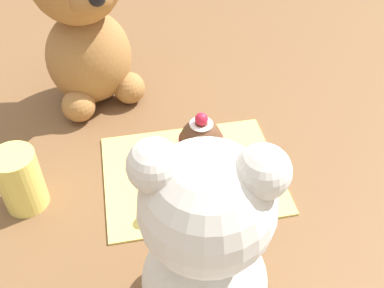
{
  "coord_description": "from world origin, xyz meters",
  "views": [
    {
      "loc": [
        0.08,
        0.4,
        0.44
      ],
      "look_at": [
        0.0,
        0.0,
        0.06
      ],
      "focal_mm": 42.0,
      "sensor_mm": 36.0,
      "label": 1
    }
  ],
  "objects": [
    {
      "name": "teddy_bear_tan",
      "position": [
        0.12,
        -0.2,
        0.14
      ],
      "size": [
        0.16,
        0.16,
        0.27
      ],
      "rotation": [
        0.0,
        0.0,
        3.51
      ],
      "color": "#A3703D",
      "rests_on": "ground_plane"
    },
    {
      "name": "ground_plane",
      "position": [
        0.0,
        0.0,
        0.0
      ],
      "size": [
        4.0,
        4.0,
        0.0
      ],
      "primitive_type": "plane",
      "color": "brown"
    },
    {
      "name": "knitted_placemat",
      "position": [
        0.0,
        0.0,
        0.0
      ],
      "size": [
        0.23,
        0.18,
        0.01
      ],
      "primitive_type": "cube",
      "color": "#E0D166",
      "rests_on": "ground_plane"
    },
    {
      "name": "juice_glass",
      "position": [
        0.21,
        0.01,
        0.04
      ],
      "size": [
        0.05,
        0.05,
        0.08
      ],
      "primitive_type": "cylinder",
      "color": "#EADB66",
      "rests_on": "ground_plane"
    },
    {
      "name": "cupcake_near_tan_bear",
      "position": [
        -0.02,
        -0.02,
        0.03
      ],
      "size": [
        0.06,
        0.06,
        0.08
      ],
      "color": "#993333",
      "rests_on": "knitted_placemat"
    },
    {
      "name": "cupcake_near_cream_bear",
      "position": [
        0.02,
        0.05,
        0.03
      ],
      "size": [
        0.05,
        0.05,
        0.07
      ],
      "color": "#993333",
      "rests_on": "knitted_placemat"
    },
    {
      "name": "teddy_bear_cream",
      "position": [
        0.02,
        0.19,
        0.11
      ],
      "size": [
        0.14,
        0.13,
        0.23
      ],
      "rotation": [
        0.0,
        0.0,
        -0.27
      ],
      "color": "silver",
      "rests_on": "ground_plane"
    }
  ]
}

